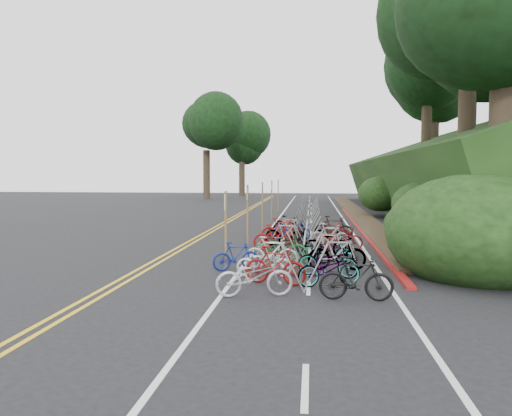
{
  "coord_description": "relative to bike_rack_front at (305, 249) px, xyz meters",
  "views": [
    {
      "loc": [
        3.18,
        -14.79,
        2.97
      ],
      "look_at": [
        0.5,
        8.9,
        1.3
      ],
      "focal_mm": 35.0,
      "sensor_mm": 36.0,
      "label": 1
    }
  ],
  "objects": [
    {
      "name": "signpost_near",
      "position": [
        -2.48,
        1.72,
        0.48
      ],
      "size": [
        0.08,
        0.4,
        2.42
      ],
      "color": "brown",
      "rests_on": "ground"
    },
    {
      "name": "tree_cluster",
      "position": [
        6.77,
        23.3,
        10.78
      ],
      "size": [
        32.64,
        54.2,
        18.73
      ],
      "color": "#2D2319",
      "rests_on": "ground"
    },
    {
      "name": "red_curb",
      "position": [
        2.71,
        13.26,
        -0.86
      ],
      "size": [
        0.25,
        28.0,
        0.1
      ],
      "primitive_type": "cube",
      "color": "maroon",
      "rests_on": "ground"
    },
    {
      "name": "ground",
      "position": [
        -2.99,
        1.26,
        -0.91
      ],
      "size": [
        120.0,
        120.0,
        0.0
      ],
      "primitive_type": "plane",
      "color": "black",
      "rests_on": "ground"
    },
    {
      "name": "bike_racks_rest",
      "position": [
        0.01,
        14.26,
        -0.05
      ],
      "size": [
        1.14,
        23.0,
        1.17
      ],
      "color": "gray",
      "rests_on": "ground"
    },
    {
      "name": "embankment",
      "position": [
        9.97,
        20.3,
        1.66
      ],
      "size": [
        14.3,
        48.14,
        9.11
      ],
      "color": "black",
      "rests_on": "ground"
    },
    {
      "name": "bike_valet",
      "position": [
        -0.07,
        3.66,
        -0.41
      ],
      "size": [
        3.46,
        13.49,
        1.07
      ],
      "color": "#9E9EA3",
      "rests_on": "ground"
    },
    {
      "name": "bike_rack_front",
      "position": [
        0.0,
        0.0,
        0.0
      ],
      "size": [
        1.18,
        2.9,
        1.26
      ],
      "color": "gray",
      "rests_on": "ground"
    },
    {
      "name": "bike_front",
      "position": [
        -2.11,
        1.38,
        -0.46
      ],
      "size": [
        0.94,
        1.52,
        0.88
      ],
      "primitive_type": "imported",
      "rotation": [
        0.0,
        0.0,
        1.96
      ],
      "color": "navy",
      "rests_on": "ground"
    },
    {
      "name": "road_markings",
      "position": [
        -2.36,
        11.36,
        -0.9
      ],
      "size": [
        7.47,
        80.0,
        0.01
      ],
      "color": "gold",
      "rests_on": "ground"
    },
    {
      "name": "signposts_rest",
      "position": [
        -2.39,
        15.26,
        0.52
      ],
      "size": [
        0.08,
        18.4,
        2.5
      ],
      "color": "brown",
      "rests_on": "ground"
    }
  ]
}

